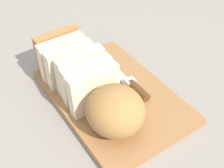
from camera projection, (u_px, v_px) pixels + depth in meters
The scene contains 7 objects.
ground_plane at pixel (112, 99), 0.70m from camera, with size 3.00×3.00×0.00m, color gray.
cutting_board at pixel (112, 96), 0.70m from camera, with size 0.37×0.25×0.02m, color #9E6B3D.
bread_loaf at pixel (91, 85), 0.64m from camera, with size 0.34×0.14×0.10m.
bread_knife at pixel (129, 82), 0.71m from camera, with size 0.27×0.03×0.02m.
crumb_near_knife at pixel (114, 80), 0.73m from camera, with size 0.00×0.00×0.00m, color tan.
crumb_near_loaf at pixel (96, 112), 0.64m from camera, with size 0.01×0.01×0.01m, color tan.
crumb_stray_left at pixel (108, 87), 0.71m from camera, with size 0.00×0.00×0.00m, color tan.
Camera 1 is at (-0.42, 0.26, 0.50)m, focal length 46.44 mm.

